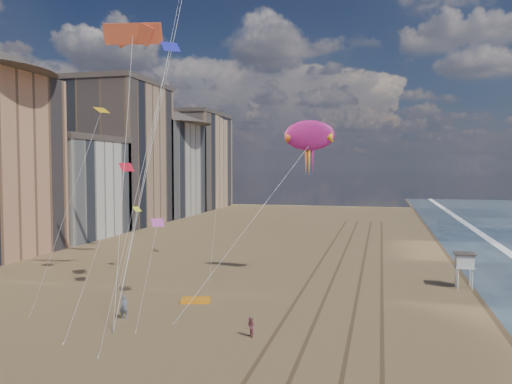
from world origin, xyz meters
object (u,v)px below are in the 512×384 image
at_px(lifeguard_stand, 464,261).
at_px(kite_flyer_b, 251,327).
at_px(show_kite, 309,136).
at_px(grounded_kite, 196,300).
at_px(kite_flyer_a, 124,307).

distance_m(lifeguard_stand, kite_flyer_b, 25.06).
distance_m(lifeguard_stand, show_kite, 19.46).
distance_m(show_kite, kite_flyer_b, 22.15).
height_order(lifeguard_stand, show_kite, show_kite).
bearing_deg(grounded_kite, kite_flyer_a, -136.83).
xyz_separation_m(grounded_kite, kite_flyer_a, (-3.65, -6.00, 0.79)).
distance_m(kite_flyer_a, kite_flyer_b, 10.79).
bearing_deg(kite_flyer_b, show_kite, 132.95).
distance_m(lifeguard_stand, grounded_kite, 26.19).
relative_size(kite_flyer_a, kite_flyer_b, 1.30).
xyz_separation_m(lifeguard_stand, show_kite, (-15.01, -1.72, 12.27)).
bearing_deg(kite_flyer_b, grounded_kite, -179.11).
bearing_deg(grounded_kite, lifeguard_stand, 9.29).
bearing_deg(kite_flyer_a, grounded_kite, 42.58).
bearing_deg(kite_flyer_a, lifeguard_stand, 15.69).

